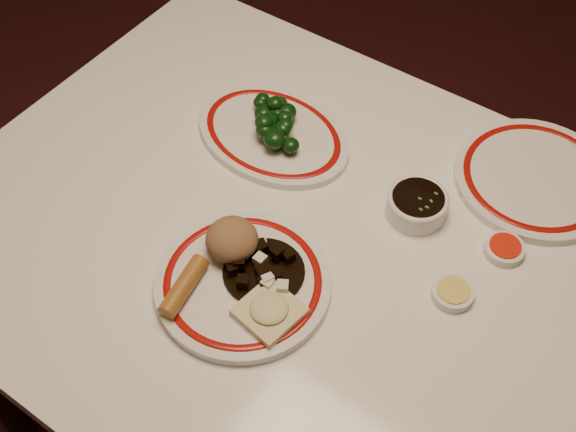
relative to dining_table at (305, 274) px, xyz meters
The scene contains 13 objects.
ground 0.66m from the dining_table, ahead, with size 7.00×7.00×0.00m, color black.
dining_table is the anchor object (origin of this frame).
main_plate 0.16m from the dining_table, 104.65° to the right, with size 0.32×0.32×0.02m.
rice_mound 0.18m from the dining_table, 131.18° to the right, with size 0.08×0.08×0.06m, color #8F6543.
spring_roll 0.24m from the dining_table, 115.80° to the right, with size 0.03×0.03×0.10m, color #A16727.
fried_wonton 0.19m from the dining_table, 76.85° to the right, with size 0.10×0.10×0.02m.
stirfry_heap 0.15m from the dining_table, 99.83° to the right, with size 0.13×0.13×0.03m.
broccoli_plate 0.26m from the dining_table, 138.43° to the left, with size 0.31×0.27×0.02m.
broccoli_pile 0.28m from the dining_table, 137.82° to the left, with size 0.14×0.12×0.05m.
soy_bowl 0.22m from the dining_table, 53.14° to the left, with size 0.10×0.10×0.04m.
sweet_sour_dish 0.33m from the dining_table, 31.44° to the left, with size 0.06×0.06×0.02m.
mustard_dish 0.26m from the dining_table, 10.28° to the left, with size 0.06×0.06×0.02m.
far_plate 0.42m from the dining_table, 53.10° to the left, with size 0.34×0.34×0.02m.
Camera 1 is at (0.36, -0.57, 1.68)m, focal length 45.00 mm.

